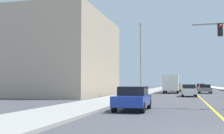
% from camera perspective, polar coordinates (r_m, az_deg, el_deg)
% --- Properties ---
extents(ground, '(192.00, 192.00, 0.00)m').
position_cam_1_polar(ground, '(50.73, 16.59, -5.01)').
color(ground, '#47474C').
extents(sidewalk_left, '(3.87, 168.00, 0.15)m').
position_cam_1_polar(sidewalk_left, '(51.14, 7.08, -5.02)').
color(sidewalk_left, '#9E9B93').
rests_on(sidewalk_left, ground).
extents(lane_marking_center, '(0.16, 144.00, 0.01)m').
position_cam_1_polar(lane_marking_center, '(50.73, 16.59, -5.00)').
color(lane_marking_center, yellow).
rests_on(lane_marking_center, ground).
extents(building_left_near, '(11.04, 16.83, 10.48)m').
position_cam_1_polar(building_left_near, '(37.92, -9.59, 2.19)').
color(building_left_near, tan).
rests_on(building_left_near, ground).
extents(street_lamp, '(0.56, 0.28, 9.08)m').
position_cam_1_polar(street_lamp, '(35.07, 5.88, 2.40)').
color(street_lamp, gray).
rests_on(street_lamp, sidewalk_left).
extents(car_gray, '(1.90, 4.51, 1.41)m').
position_cam_1_polar(car_gray, '(46.72, 18.47, -4.25)').
color(car_gray, slate).
rests_on(car_gray, ground).
extents(car_white, '(1.81, 4.21, 1.48)m').
position_cam_1_polar(car_white, '(35.37, 15.46, -4.61)').
color(car_white, white).
rests_on(car_white, ground).
extents(car_red, '(1.94, 4.08, 1.47)m').
position_cam_1_polar(car_red, '(63.06, 17.68, -3.93)').
color(car_red, red).
rests_on(car_red, ground).
extents(car_yellow, '(1.96, 3.91, 1.49)m').
position_cam_1_polar(car_yellow, '(56.88, 13.01, -4.09)').
color(car_yellow, gold).
rests_on(car_yellow, ground).
extents(car_blue, '(1.86, 3.89, 1.45)m').
position_cam_1_polar(car_blue, '(17.09, 4.30, -6.36)').
color(car_blue, '#1E389E').
rests_on(car_blue, ground).
extents(delivery_truck, '(2.47, 7.06, 2.88)m').
position_cam_1_polar(delivery_truck, '(46.44, 12.08, -3.33)').
color(delivery_truck, '#194799').
rests_on(delivery_truck, ground).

